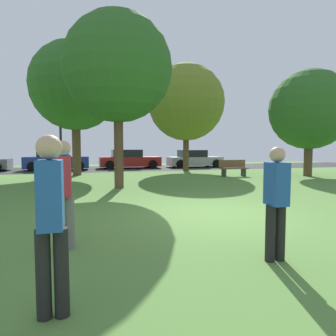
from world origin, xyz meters
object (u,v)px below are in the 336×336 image
at_px(parked_car_red, 129,160).
at_px(park_bench, 233,168).
at_px(person_bystander, 276,199).
at_px(maple_tree_far, 310,110).
at_px(parked_car_silver, 194,159).
at_px(person_catcher, 51,218).
at_px(birch_tree_lone, 118,68).
at_px(oak_tree_center, 75,86).
at_px(street_lamp_post, 61,136).
at_px(person_thrower, 64,189).
at_px(oak_tree_right, 186,103).
at_px(parked_car_blue, 56,161).
at_px(frisbee_disc, 58,154).

height_order(parked_car_red, park_bench, parked_car_red).
height_order(person_bystander, park_bench, person_bystander).
bearing_deg(parked_car_red, maple_tree_far, -46.34).
bearing_deg(parked_car_silver, person_catcher, -114.48).
relative_size(birch_tree_lone, oak_tree_center, 0.90).
height_order(birch_tree_lone, street_lamp_post, birch_tree_lone).
distance_m(person_thrower, parked_car_silver, 19.74).
distance_m(birch_tree_lone, park_bench, 8.40).
distance_m(oak_tree_right, parked_car_red, 6.33).
bearing_deg(person_thrower, parked_car_blue, -175.02).
bearing_deg(parked_car_blue, street_lamp_post, -81.13).
relative_size(parked_car_blue, parked_car_silver, 1.00).
relative_size(maple_tree_far, person_thrower, 3.41).
distance_m(oak_tree_center, parked_car_silver, 11.03).
bearing_deg(park_bench, person_catcher, 55.13).
bearing_deg(maple_tree_far, frisbee_disc, -141.53).
bearing_deg(birch_tree_lone, maple_tree_far, 10.47).
bearing_deg(oak_tree_center, frisbee_disc, -89.85).
bearing_deg(parked_car_silver, park_bench, -94.68).
height_order(parked_car_red, street_lamp_post, street_lamp_post).
relative_size(oak_tree_center, street_lamp_post, 1.68).
height_order(maple_tree_far, oak_tree_right, oak_tree_right).
xyz_separation_m(birch_tree_lone, person_bystander, (1.24, -8.24, -3.76)).
relative_size(frisbee_disc, parked_car_red, 0.08).
height_order(oak_tree_center, street_lamp_post, oak_tree_center).
xyz_separation_m(person_catcher, parked_car_red, (3.71, 19.90, -0.31)).
relative_size(maple_tree_far, parked_car_silver, 1.37).
distance_m(oak_tree_right, parked_car_blue, 9.88).
distance_m(oak_tree_center, person_catcher, 15.46).
bearing_deg(birch_tree_lone, person_bystander, -81.46).
relative_size(oak_tree_right, parked_car_blue, 1.68).
relative_size(oak_tree_right, person_catcher, 4.15).
relative_size(person_thrower, frisbee_disc, 4.97).
distance_m(parked_car_red, street_lamp_post, 6.39).
xyz_separation_m(parked_car_blue, street_lamp_post, (0.54, -3.49, 1.58)).
bearing_deg(person_bystander, frisbee_disc, 83.35).
height_order(person_catcher, person_bystander, person_catcher).
distance_m(person_thrower, person_bystander, 3.19).
height_order(maple_tree_far, parked_car_silver, maple_tree_far).
distance_m(parked_car_blue, parked_car_silver, 10.40).
distance_m(person_bystander, park_bench, 12.49).
height_order(birch_tree_lone, park_bench, birch_tree_lone).
xyz_separation_m(oak_tree_center, person_bystander, (2.93, -14.27, -4.15)).
bearing_deg(frisbee_disc, person_bystander, -8.20).
distance_m(frisbee_disc, parked_car_silver, 20.59).
bearing_deg(maple_tree_far, street_lamp_post, 159.54).
bearing_deg(oak_tree_right, street_lamp_post, -177.02).
relative_size(maple_tree_far, street_lamp_post, 1.30).
xyz_separation_m(birch_tree_lone, oak_tree_center, (-1.70, 6.03, 0.39)).
xyz_separation_m(person_bystander, frisbee_disc, (-2.90, 0.42, 0.64)).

